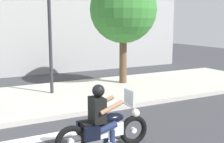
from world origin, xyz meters
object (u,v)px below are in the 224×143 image
rider (101,113)px  street_lamp (50,23)px  tree_near_rack (123,10)px  motorcycle (104,130)px

rider → street_lamp: bearing=85.3°
street_lamp → tree_near_rack: size_ratio=0.96×
street_lamp → tree_near_rack: 3.28m
rider → tree_near_rack: bearing=56.1°
motorcycle → street_lamp: (0.33, 4.99, 2.19)m
rider → street_lamp: size_ratio=0.33×
motorcycle → tree_near_rack: size_ratio=0.46×
motorcycle → tree_near_rack: bearing=56.7°
street_lamp → rider: bearing=-94.7°
motorcycle → rider: (-0.08, 0.00, 0.37)m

